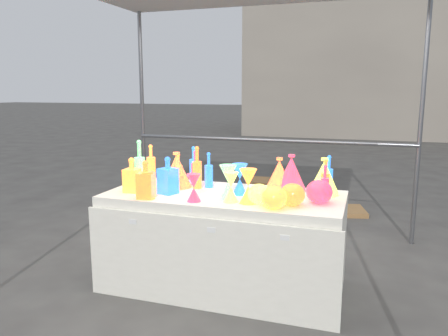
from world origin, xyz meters
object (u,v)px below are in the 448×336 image
(bottle_0, at_px, (151,162))
(lampshade_0, at_px, (177,170))
(display_table, at_px, (224,241))
(cardboard_box_closed, at_px, (269,195))
(decanter_0, at_px, (132,175))
(hourglass_0, at_px, (148,185))
(globe_0, at_px, (274,199))

(bottle_0, relative_size, lampshade_0, 1.07)
(display_table, bearing_deg, cardboard_box_closed, 93.48)
(decanter_0, bearing_deg, hourglass_0, -38.11)
(cardboard_box_closed, distance_m, globe_0, 2.73)
(cardboard_box_closed, bearing_deg, display_table, -87.69)
(decanter_0, distance_m, globe_0, 1.16)
(bottle_0, height_order, decanter_0, bottle_0)
(bottle_0, xyz_separation_m, lampshade_0, (0.36, -0.25, -0.01))
(decanter_0, xyz_separation_m, hourglass_0, (0.22, -0.15, -0.04))
(cardboard_box_closed, relative_size, bottle_0, 1.77)
(decanter_0, xyz_separation_m, lampshade_0, (0.26, 0.27, 0.01))
(display_table, xyz_separation_m, decanter_0, (-0.70, -0.15, 0.51))
(decanter_0, bearing_deg, bottle_0, 98.15)
(decanter_0, bearing_deg, display_table, 9.34)
(cardboard_box_closed, distance_m, lampshade_0, 2.31)
(bottle_0, height_order, globe_0, bottle_0)
(bottle_0, xyz_separation_m, decanter_0, (0.10, -0.51, -0.02))
(hourglass_0, distance_m, lampshade_0, 0.43)
(lampshade_0, bearing_deg, display_table, -19.56)
(cardboard_box_closed, xyz_separation_m, lampshade_0, (-0.30, -2.18, 0.70))
(decanter_0, distance_m, hourglass_0, 0.27)
(cardboard_box_closed, distance_m, decanter_0, 2.61)
(bottle_0, distance_m, decanter_0, 0.52)
(display_table, distance_m, bottle_0, 1.02)
(decanter_0, bearing_deg, globe_0, -10.19)
(lampshade_0, bearing_deg, globe_0, -29.81)
(hourglass_0, height_order, globe_0, hourglass_0)
(bottle_0, bearing_deg, decanter_0, -78.65)
(lampshade_0, bearing_deg, bottle_0, 140.58)
(display_table, height_order, hourglass_0, hourglass_0)
(lampshade_0, bearing_deg, cardboard_box_closed, 77.08)
(cardboard_box_closed, height_order, decanter_0, decanter_0)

